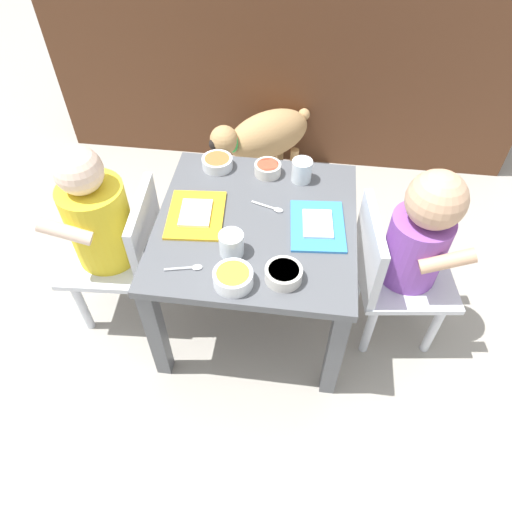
{
  "coord_description": "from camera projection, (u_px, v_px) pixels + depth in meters",
  "views": [
    {
      "loc": [
        0.13,
        -0.96,
        1.36
      ],
      "look_at": [
        0.0,
        0.0,
        0.27
      ],
      "focal_mm": 33.22,
      "sensor_mm": 36.0,
      "label": 1
    }
  ],
  "objects": [
    {
      "name": "water_cup_left",
      "position": [
        302.0,
        172.0,
        1.44
      ],
      "size": [
        0.06,
        0.06,
        0.07
      ],
      "color": "white",
      "rests_on": "dining_table"
    },
    {
      "name": "spoon_by_left_tray",
      "position": [
        188.0,
        268.0,
        1.22
      ],
      "size": [
        0.1,
        0.04,
        0.01
      ],
      "color": "silver",
      "rests_on": "dining_table"
    },
    {
      "name": "kitchen_cabinet_back",
      "position": [
        287.0,
        52.0,
        2.01
      ],
      "size": [
        1.98,
        0.31,
        0.88
      ],
      "primitive_type": "cube",
      "color": "#56331E",
      "rests_on": "ground"
    },
    {
      "name": "ground_plane",
      "position": [
        256.0,
        308.0,
        1.66
      ],
      "size": [
        7.0,
        7.0,
        0.0
      ],
      "primitive_type": "plane",
      "color": "#9E998E"
    },
    {
      "name": "spoon_by_right_tray",
      "position": [
        271.0,
        207.0,
        1.38
      ],
      "size": [
        0.1,
        0.04,
        0.01
      ],
      "color": "silver",
      "rests_on": "dining_table"
    },
    {
      "name": "veggie_bowl_far",
      "position": [
        233.0,
        278.0,
        1.18
      ],
      "size": [
        0.1,
        0.1,
        0.04
      ],
      "color": "white",
      "rests_on": "dining_table"
    },
    {
      "name": "dog",
      "position": [
        264.0,
        136.0,
        1.97
      ],
      "size": [
        0.42,
        0.37,
        0.33
      ],
      "color": "tan",
      "rests_on": "ground"
    },
    {
      "name": "cereal_bowl_left_side",
      "position": [
        268.0,
        169.0,
        1.47
      ],
      "size": [
        0.08,
        0.08,
        0.04
      ],
      "color": "silver",
      "rests_on": "dining_table"
    },
    {
      "name": "food_tray_right",
      "position": [
        318.0,
        225.0,
        1.32
      ],
      "size": [
        0.17,
        0.21,
        0.02
      ],
      "color": "#388CD8",
      "rests_on": "dining_table"
    },
    {
      "name": "cereal_bowl_right_side",
      "position": [
        284.0,
        274.0,
        1.19
      ],
      "size": [
        0.1,
        0.1,
        0.04
      ],
      "color": "silver",
      "rests_on": "dining_table"
    },
    {
      "name": "food_tray_left",
      "position": [
        196.0,
        214.0,
        1.35
      ],
      "size": [
        0.17,
        0.21,
        0.02
      ],
      "color": "gold",
      "rests_on": "dining_table"
    },
    {
      "name": "dining_table",
      "position": [
        256.0,
        238.0,
        1.39
      ],
      "size": [
        0.57,
        0.59,
        0.42
      ],
      "color": "#515459",
      "rests_on": "ground"
    },
    {
      "name": "seated_child_right",
      "position": [
        414.0,
        242.0,
        1.32
      ],
      "size": [
        0.31,
        0.31,
        0.63
      ],
      "color": "silver",
      "rests_on": "ground"
    },
    {
      "name": "water_cup_right",
      "position": [
        231.0,
        245.0,
        1.24
      ],
      "size": [
        0.07,
        0.07,
        0.06
      ],
      "color": "white",
      "rests_on": "dining_table"
    },
    {
      "name": "veggie_bowl_near",
      "position": [
        217.0,
        162.0,
        1.49
      ],
      "size": [
        0.1,
        0.1,
        0.03
      ],
      "color": "white",
      "rests_on": "dining_table"
    },
    {
      "name": "seated_child_left",
      "position": [
        103.0,
        223.0,
        1.38
      ],
      "size": [
        0.3,
        0.3,
        0.65
      ],
      "color": "silver",
      "rests_on": "ground"
    }
  ]
}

